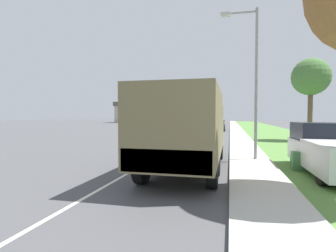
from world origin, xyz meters
name	(u,v)px	position (x,y,z in m)	size (l,w,h in m)	color
ground_plane	(205,130)	(0.00, 40.00, 0.00)	(180.00, 180.00, 0.00)	#4C4C4F
lane_centre_stripe	(205,130)	(0.00, 40.00, 0.00)	(0.12, 120.00, 0.00)	silver
sidewalk_right	(236,130)	(4.50, 40.00, 0.06)	(1.80, 120.00, 0.12)	beige
grass_strip_right	(269,131)	(8.90, 40.00, 0.01)	(7.00, 120.00, 0.02)	#56843D
military_truck	(188,127)	(2.04, 11.09, 1.68)	(2.45, 7.90, 2.98)	#606647
car_nearest_ahead	(170,132)	(-1.78, 24.41, 0.62)	(1.73, 4.30, 1.36)	black
car_second_ahead	(219,126)	(2.09, 38.20, 0.68)	(1.73, 4.31, 1.51)	black
car_third_ahead	(202,123)	(-1.63, 51.75, 0.68)	(1.88, 4.32, 1.51)	tan
pickup_truck	(332,150)	(7.20, 11.65, 0.87)	(2.05, 5.19, 1.80)	silver
lamp_post	(252,69)	(4.54, 13.65, 4.20)	(1.69, 0.24, 6.84)	gray
tree_mid_right	(311,78)	(10.16, 25.32, 5.29)	(3.09, 3.09, 6.89)	brown
utility_box	(300,161)	(6.20, 11.92, 0.37)	(0.55, 0.45, 0.70)	#3D7042
building_distant	(150,112)	(-20.58, 78.87, 3.14)	(19.10, 12.47, 6.21)	#B2A893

